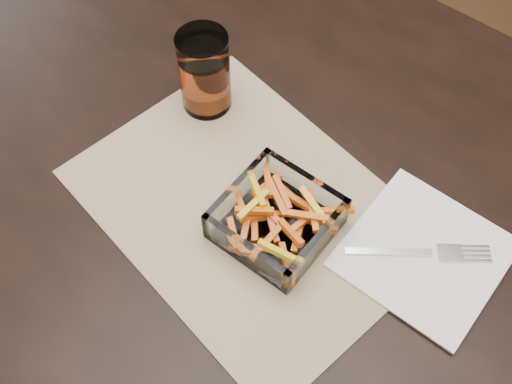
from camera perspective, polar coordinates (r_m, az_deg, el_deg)
dining_table at (r=0.97m, az=1.75°, el=-1.40°), size 1.60×0.90×0.75m
placemat at (r=0.86m, az=-0.72°, el=-1.38°), size 0.50×0.40×0.00m
glass_bowl at (r=0.83m, az=1.82°, el=-2.54°), size 0.14×0.14×0.05m
tumbler at (r=0.93m, az=-4.58°, el=10.38°), size 0.07×0.07×0.13m
napkin at (r=0.85m, az=14.75°, el=-5.34°), size 0.19×0.19×0.00m
fork at (r=0.85m, az=14.63°, el=-5.22°), size 0.16×0.13×0.00m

